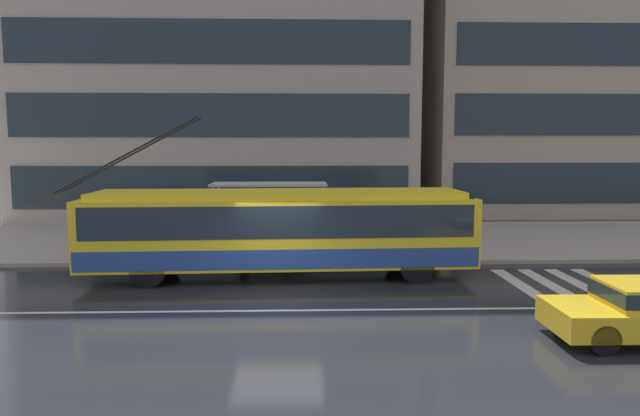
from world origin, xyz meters
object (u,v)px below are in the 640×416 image
trolleybus (281,229)px  pedestrian_at_shelter (290,213)px  pedestrian_approaching_curb (240,208)px  bus_shelter (270,201)px

trolleybus → pedestrian_at_shelter: size_ratio=6.63×
trolleybus → pedestrian_at_shelter: trolleybus is taller
pedestrian_approaching_curb → trolleybus: bearing=-62.0°
trolleybus → pedestrian_approaching_curb: 3.40m
trolleybus → bus_shelter: bearing=99.2°
trolleybus → pedestrian_approaching_curb: bearing=118.0°
trolleybus → pedestrian_approaching_curb: size_ratio=6.17×
trolleybus → pedestrian_at_shelter: bearing=85.3°
pedestrian_at_shelter → pedestrian_approaching_curb: 1.83m
bus_shelter → pedestrian_at_shelter: size_ratio=2.16×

